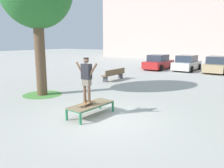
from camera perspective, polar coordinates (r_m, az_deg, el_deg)
name	(u,v)px	position (r m, az deg, el deg)	size (l,w,h in m)	color
ground_plane	(103,119)	(8.33, -2.37, -8.89)	(120.00, 120.00, 0.00)	#B7B5AD
building_facade	(207,12)	(39.00, 23.05, 16.47)	(36.19, 4.00, 14.47)	beige
skate_box	(91,105)	(8.59, -5.38, -5.43)	(0.93, 1.96, 0.46)	#237A4C
skateboard	(87,103)	(8.41, -6.37, -4.93)	(0.22, 0.80, 0.09)	#9E754C
skater	(87,77)	(8.20, -6.51, 1.78)	(1.00, 0.29, 1.69)	brown
grass_patch_near_left	(43,95)	(12.58, -17.32, -2.59)	(2.05, 2.05, 0.01)	#519342
car_red	(158,62)	(23.54, 11.76, 5.40)	(2.11, 4.30, 1.50)	red
car_white	(187,63)	(23.25, 18.57, 5.00)	(2.13, 4.30, 1.50)	silver
car_tan	(217,65)	(22.70, 25.24, 4.41)	(2.06, 4.27, 1.50)	tan
park_bench	(114,74)	(16.41, 0.46, 2.52)	(0.60, 2.42, 0.83)	brown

